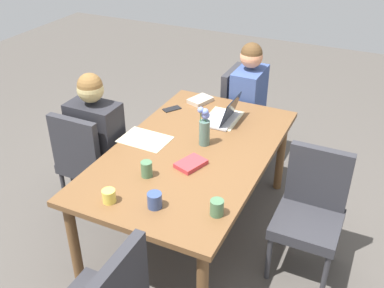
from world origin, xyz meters
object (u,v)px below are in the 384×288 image
(flower_vase, at_px, (204,127))
(phone_black, at_px, (172,109))
(laptop_head_right_left_near, at_px, (224,116))
(chair_head_right_left_near, at_px, (242,111))
(coffee_mug_centre_right, at_px, (147,169))
(person_head_right_left_near, at_px, (247,112))
(dining_table, at_px, (192,159))
(person_far_left_mid, at_px, (98,152))
(coffee_mug_near_left, at_px, (109,196))
(book_blue_cover, at_px, (200,100))
(coffee_mug_near_right, at_px, (217,208))
(book_red_cover, at_px, (191,164))
(chair_far_left_mid, at_px, (87,157))
(coffee_mug_centre_left, at_px, (155,200))
(chair_near_right_near, at_px, (311,207))

(flower_vase, distance_m, phone_black, 0.64)
(flower_vase, relative_size, laptop_head_right_left_near, 0.94)
(chair_head_right_left_near, distance_m, coffee_mug_centre_right, 1.65)
(person_head_right_left_near, height_order, phone_black, person_head_right_left_near)
(chair_head_right_left_near, xyz_separation_m, laptop_head_right_left_near, (-0.70, -0.08, 0.28))
(laptop_head_right_left_near, bearing_deg, dining_table, 175.51)
(person_far_left_mid, height_order, phone_black, person_far_left_mid)
(coffee_mug_near_left, distance_m, book_blue_cover, 1.50)
(laptop_head_right_left_near, xyz_separation_m, coffee_mug_near_right, (-1.09, -0.39, 0.01))
(person_head_right_left_near, bearing_deg, book_red_cover, -178.04)
(phone_black, bearing_deg, laptop_head_right_left_near, 121.73)
(coffee_mug_near_left, xyz_separation_m, book_red_cover, (0.56, -0.28, -0.03))
(chair_far_left_mid, bearing_deg, coffee_mug_near_right, -109.80)
(dining_table, height_order, person_far_left_mid, person_far_left_mid)
(coffee_mug_centre_right, bearing_deg, person_far_left_mid, 60.93)
(person_far_left_mid, height_order, coffee_mug_centre_left, person_far_left_mid)
(dining_table, relative_size, coffee_mug_centre_right, 16.92)
(laptop_head_right_left_near, relative_size, phone_black, 2.13)
(coffee_mug_centre_left, height_order, phone_black, coffee_mug_centre_left)
(dining_table, height_order, chair_near_right_near, chair_near_right_near)
(flower_vase, height_order, book_red_cover, flower_vase)
(coffee_mug_near_left, height_order, coffee_mug_centre_left, coffee_mug_centre_left)
(book_blue_cover, bearing_deg, coffee_mug_near_left, -157.95)
(chair_head_right_left_near, distance_m, chair_far_left_mid, 1.56)
(person_far_left_mid, bearing_deg, flower_vase, -80.18)
(coffee_mug_centre_right, bearing_deg, book_blue_cover, 7.12)
(dining_table, height_order, laptop_head_right_left_near, laptop_head_right_left_near)
(person_far_left_mid, bearing_deg, coffee_mug_near_left, -139.01)
(coffee_mug_centre_left, distance_m, book_blue_cover, 1.47)
(coffee_mug_centre_left, relative_size, book_red_cover, 0.48)
(person_head_right_left_near, relative_size, book_blue_cover, 5.97)
(dining_table, xyz_separation_m, coffee_mug_centre_right, (-0.42, 0.13, 0.13))
(dining_table, bearing_deg, coffee_mug_near_right, -143.31)
(chair_near_right_near, relative_size, coffee_mug_near_left, 10.85)
(chair_near_right_near, distance_m, book_red_cover, 0.87)
(dining_table, bearing_deg, person_head_right_left_near, -1.74)
(chair_near_right_near, xyz_separation_m, book_red_cover, (-0.21, 0.80, 0.25))
(dining_table, distance_m, chair_near_right_near, 0.90)
(person_far_left_mid, distance_m, book_blue_cover, 0.98)
(chair_near_right_near, bearing_deg, coffee_mug_centre_right, 113.86)
(person_head_right_left_near, relative_size, chair_near_right_near, 1.33)
(chair_head_right_left_near, xyz_separation_m, book_red_cover, (-1.39, -0.12, 0.25))
(chair_near_right_near, xyz_separation_m, flower_vase, (0.09, 0.84, 0.38))
(coffee_mug_near_right, distance_m, book_red_cover, 0.53)
(chair_head_right_left_near, height_order, book_blue_cover, chair_head_right_left_near)
(chair_head_right_left_near, relative_size, book_blue_cover, 4.50)
(dining_table, distance_m, laptop_head_right_left_near, 0.52)
(person_head_right_left_near, xyz_separation_m, chair_far_left_mid, (-1.25, 0.91, -0.03))
(laptop_head_right_left_near, bearing_deg, coffee_mug_centre_right, 169.71)
(coffee_mug_near_right, height_order, book_red_cover, coffee_mug_near_right)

